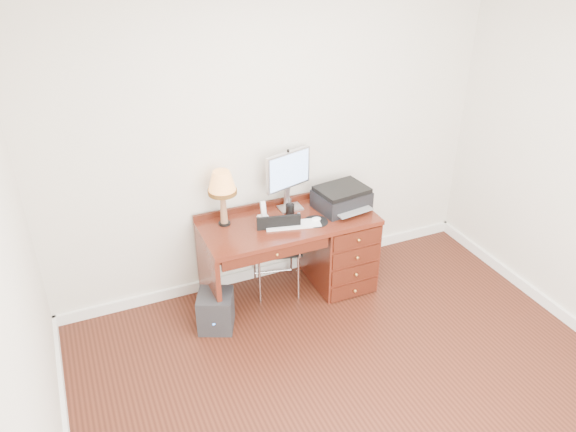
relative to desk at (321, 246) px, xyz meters
name	(u,v)px	position (x,y,z in m)	size (l,w,h in m)	color
ground	(366,401)	(-0.32, -1.40, -0.41)	(4.00, 4.00, 0.00)	black
room_shell	(327,340)	(-0.32, -0.77, -0.36)	(4.00, 4.00, 4.00)	silver
desk	(321,246)	(0.00, 0.00, 0.00)	(1.50, 0.67, 0.75)	#571E12
monitor	(289,173)	(-0.22, 0.21, 0.67)	(0.45, 0.21, 0.53)	silver
keyboard	(293,225)	(-0.32, -0.10, 0.35)	(0.46, 0.13, 0.02)	white
mouse_pad	(316,221)	(-0.12, -0.12, 0.35)	(0.21, 0.21, 0.04)	black
printer	(342,198)	(0.20, 0.02, 0.43)	(0.49, 0.40, 0.20)	black
leg_lamp	(222,186)	(-0.84, 0.15, 0.69)	(0.24, 0.24, 0.49)	black
phone	(263,215)	(-0.51, 0.09, 0.39)	(0.08, 0.08, 0.17)	white
pen_cup	(290,209)	(-0.27, 0.09, 0.38)	(0.08, 0.08, 0.09)	black
chair	(278,243)	(-0.40, 0.03, 0.11)	(0.49, 0.49, 0.86)	black
equipment_box	(216,311)	(-1.06, -0.21, -0.25)	(0.28, 0.28, 0.33)	black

